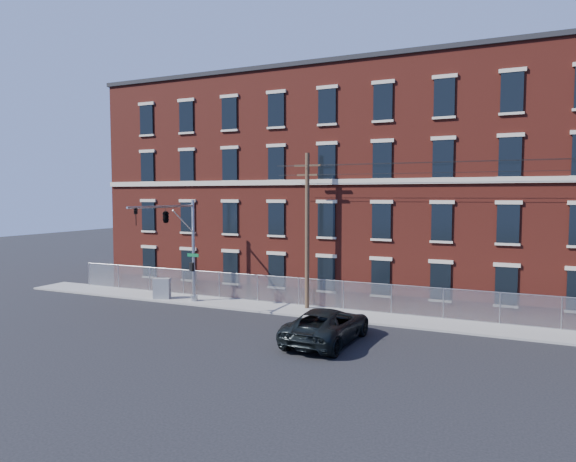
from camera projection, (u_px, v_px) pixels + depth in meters
The scene contains 8 objects.
ground at pixel (237, 327), 28.76m from camera, with size 140.00×140.00×0.00m, color black.
sidewalk at pixel (469, 327), 28.44m from camera, with size 65.00×3.00×0.12m, color gray.
mill_building at pixel (482, 185), 36.01m from camera, with size 55.30×14.32×16.30m.
chain_link_fence at pixel (471, 305), 29.55m from camera, with size 59.06×0.06×1.85m.
traffic_signal_mast at pixel (173, 227), 32.80m from camera, with size 0.90×6.75×7.00m.
utility_pole_near at pixel (307, 228), 32.68m from camera, with size 1.80×0.28×10.00m.
pickup_truck at pixel (327, 325), 25.71m from camera, with size 2.87×6.24×1.73m, color black.
utility_cabinet at pixel (162, 288), 35.98m from camera, with size 1.15×0.58×1.44m, color gray.
Camera 1 is at (14.14, -24.69, 7.41)m, focal length 31.74 mm.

